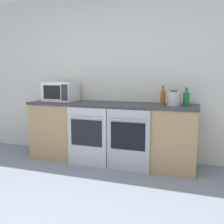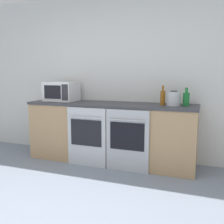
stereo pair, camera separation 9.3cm
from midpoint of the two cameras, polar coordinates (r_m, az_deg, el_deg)
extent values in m
cube|color=silver|center=(4.04, 0.45, 8.09)|extent=(10.00, 0.06, 2.60)
cube|color=tan|center=(3.83, -1.12, -4.99)|extent=(2.53, 0.60, 0.87)
cube|color=#38383D|center=(3.75, -1.14, 1.78)|extent=(2.55, 0.62, 0.04)
cube|color=#B7BABF|center=(3.64, -6.51, -5.80)|extent=(0.60, 0.03, 0.86)
cube|color=black|center=(3.61, -6.65, -4.80)|extent=(0.48, 0.01, 0.38)
cylinder|color=#B7BABF|center=(3.55, -6.87, -1.33)|extent=(0.49, 0.02, 0.02)
cube|color=#A8AAAF|center=(3.43, 2.89, -6.64)|extent=(0.60, 0.03, 0.86)
cube|color=black|center=(3.40, 2.82, -5.58)|extent=(0.48, 0.01, 0.38)
cylinder|color=#A8AAAF|center=(3.33, 2.74, -1.91)|extent=(0.49, 0.02, 0.02)
cube|color=silver|center=(4.14, -12.25, 4.61)|extent=(0.49, 0.39, 0.31)
cube|color=black|center=(4.00, -14.26, 4.42)|extent=(0.30, 0.01, 0.21)
cube|color=#2D2D33|center=(3.88, -11.50, 4.40)|extent=(0.11, 0.01, 0.24)
cylinder|color=#19722D|center=(3.56, 15.88, 2.87)|extent=(0.09, 0.09, 0.18)
cylinder|color=#19722D|center=(3.55, 15.96, 4.86)|extent=(0.04, 0.04, 0.07)
cylinder|color=#8C5114|center=(3.57, 10.82, 3.19)|extent=(0.07, 0.07, 0.20)
cylinder|color=#8C5114|center=(3.56, 10.88, 5.37)|extent=(0.03, 0.03, 0.08)
cylinder|color=#B7BABF|center=(3.52, 13.19, 3.03)|extent=(0.18, 0.18, 0.19)
cylinder|color=#262628|center=(3.51, 13.25, 4.68)|extent=(0.10, 0.10, 0.01)
camera|label=1|loc=(0.05, -90.71, -0.10)|focal=40.00mm
camera|label=2|loc=(0.05, 89.29, 0.10)|focal=40.00mm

